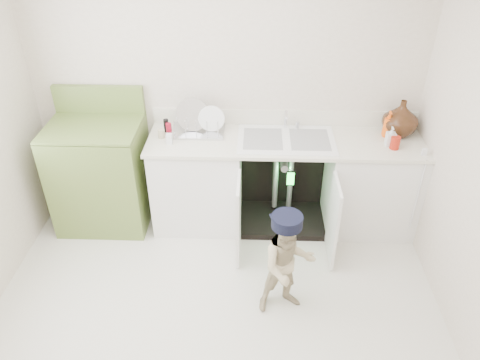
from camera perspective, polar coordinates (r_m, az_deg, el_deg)
ground at (r=3.76m, az=-2.97°, el=-16.18°), size 3.50×3.50×0.00m
room_shell at (r=2.93m, az=-3.67°, el=-0.11°), size 6.00×5.50×1.26m
counter_run at (r=4.36m, az=5.72°, el=0.03°), size 2.44×1.02×1.22m
avocado_stove at (r=4.53m, az=-16.56°, el=0.78°), size 0.82×0.65×1.27m
repair_worker at (r=3.52m, az=5.85°, el=-10.07°), size 0.49×0.95×0.88m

